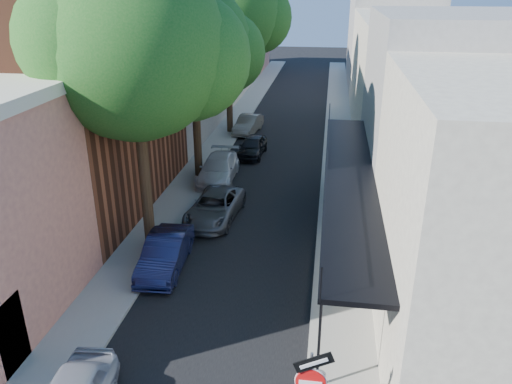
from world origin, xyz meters
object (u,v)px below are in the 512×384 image
(oak_near, at_px, (147,49))
(parked_car_e, at_px, (252,146))
(parked_car_c, at_px, (215,207))
(parked_car_d, at_px, (218,169))
(oak_far, at_px, (235,12))
(oak_mid, at_px, (201,47))
(parked_car_b, at_px, (165,253))
(parked_car_f, at_px, (248,124))

(oak_near, height_order, parked_car_e, oak_near)
(parked_car_c, xyz_separation_m, parked_car_d, (-0.89, 4.81, 0.06))
(oak_far, bearing_deg, oak_near, -90.04)
(oak_mid, xyz_separation_m, parked_car_b, (0.82, -9.89, -6.40))
(oak_mid, relative_size, parked_car_c, 2.32)
(parked_car_f, bearing_deg, parked_car_b, -83.52)
(parked_car_b, bearing_deg, parked_car_f, 86.71)
(parked_car_b, xyz_separation_m, parked_car_d, (0.00, 9.30, 0.02))
(oak_mid, xyz_separation_m, oak_far, (0.06, 9.04, 1.20))
(oak_mid, bearing_deg, oak_near, -89.63)
(parked_car_c, bearing_deg, oak_far, 100.91)
(parked_car_b, distance_m, parked_car_e, 13.78)
(oak_mid, relative_size, parked_car_e, 2.81)
(oak_near, height_order, parked_car_d, oak_near)
(parked_car_b, bearing_deg, parked_car_e, 82.04)
(oak_mid, bearing_deg, parked_car_b, -85.27)
(oak_far, bearing_deg, parked_car_c, -83.49)
(oak_far, height_order, parked_car_d, oak_far)
(parked_car_c, bearing_deg, parked_car_e, 92.49)
(parked_car_f, bearing_deg, parked_car_e, -71.03)
(parked_car_c, relative_size, parked_car_d, 0.95)
(parked_car_d, bearing_deg, parked_car_f, 87.72)
(parked_car_c, height_order, parked_car_d, parked_car_d)
(parked_car_e, relative_size, parked_car_f, 0.94)
(oak_far, xyz_separation_m, parked_car_b, (0.75, -18.93, -7.60))
(oak_far, xyz_separation_m, parked_car_c, (1.65, -14.44, -7.65))
(parked_car_b, relative_size, parked_car_e, 1.10)
(parked_car_c, distance_m, parked_car_d, 4.89)
(parked_car_b, height_order, parked_car_c, parked_car_b)
(parked_car_d, bearing_deg, oak_near, -97.56)
(parked_car_d, xyz_separation_m, parked_car_e, (1.20, 4.43, -0.05))
(parked_car_d, bearing_deg, parked_car_c, -81.12)
(parked_car_f, bearing_deg, oak_mid, -89.13)
(oak_mid, distance_m, parked_car_e, 7.76)
(parked_car_c, relative_size, parked_car_e, 1.21)
(parked_car_b, xyz_separation_m, parked_car_e, (1.20, 13.73, -0.04))
(oak_far, height_order, parked_car_b, oak_far)
(parked_car_e, height_order, parked_car_f, parked_car_f)
(oak_near, distance_m, parked_car_f, 18.39)
(oak_near, bearing_deg, parked_car_b, -68.21)
(parked_car_b, xyz_separation_m, parked_car_c, (0.89, 4.49, -0.05))
(parked_car_b, height_order, parked_car_d, parked_car_d)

